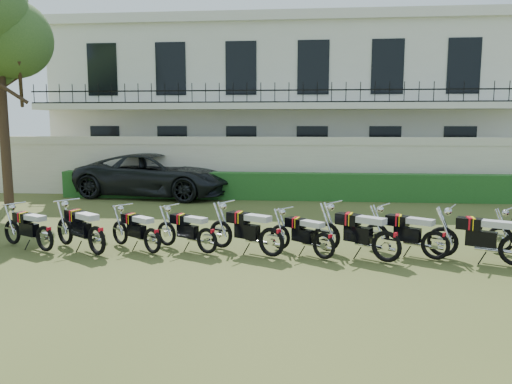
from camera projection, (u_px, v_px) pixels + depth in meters
The scene contains 13 objects.
ground at pixel (252, 247), 11.52m from camera, with size 100.00×100.00×0.00m, color #35441B.
perimeter_wall at pixel (273, 166), 19.24m from camera, with size 30.00×0.35×2.30m.
hedge at pixel (299, 186), 18.45m from camera, with size 18.00×0.60×1.00m, color #214E1C.
building at pixel (281, 105), 24.77m from camera, with size 20.40×9.60×7.40m.
motorcycle_0 at pixel (45, 232), 10.95m from camera, with size 1.65×0.93×0.99m.
motorcycle_1 at pixel (97, 233), 10.64m from camera, with size 1.67×1.25×1.09m.
motorcycle_2 at pixel (152, 234), 10.79m from camera, with size 1.49×1.10×0.97m.
motorcycle_3 at pixel (207, 234), 10.77m from camera, with size 1.60×0.96×0.97m.
motorcycle_4 at pixel (272, 235), 10.50m from camera, with size 1.79×1.05×1.08m.
motorcycle_5 at pixel (324, 239), 10.34m from camera, with size 1.44×1.15×0.96m.
motorcycle_6 at pixel (387, 239), 10.08m from camera, with size 1.76×1.24×1.12m.
motorcycle_7 at pixel (436, 238), 10.28m from camera, with size 1.67×1.11×1.05m.
suv at pixel (156, 175), 19.25m from camera, with size 2.76×5.99×1.67m, color black.
Camera 1 is at (1.17, -11.17, 2.85)m, focal length 35.00 mm.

